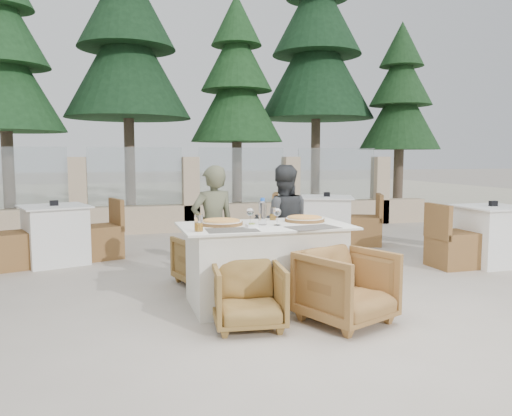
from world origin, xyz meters
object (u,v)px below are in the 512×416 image
object	(u,v)px
water_bottle	(263,211)
armchair_far_right	(282,257)
dining_table	(265,265)
pizza_left	(221,222)
olive_dish	(252,225)
armchair_near_right	(346,287)
bg_table_b	(326,220)
wine_glass_centre	(250,215)
bg_table_a	(55,235)
bg_table_c	(492,235)
armchair_far_left	(205,260)
armchair_near_left	(248,296)
beer_glass_left	(199,223)
diner_left	(213,228)
pizza_right	(305,219)
beer_glass_right	(273,214)
wine_glass_near	(277,216)
diner_right	(283,224)

from	to	relation	value
water_bottle	armchair_far_right	bearing A→B (deg)	57.92
armchair_far_right	dining_table	bearing A→B (deg)	40.71
pizza_left	olive_dish	xyz separation A→B (m)	(0.23, -0.27, -0.00)
armchair_far_right	armchair_near_right	xyz separation A→B (m)	(0.08, -1.44, 0.02)
armchair_near_right	bg_table_b	xyz separation A→B (m)	(1.42, 3.56, 0.07)
wine_glass_centre	olive_dish	size ratio (longest dim) A/B	1.67
dining_table	wine_glass_centre	xyz separation A→B (m)	(-0.14, 0.02, 0.48)
olive_dish	bg_table_a	distance (m)	3.33
pizza_left	bg_table_c	xyz separation A→B (m)	(3.77, 0.73, -0.41)
armchair_far_right	armchair_near_right	world-z (taller)	armchair_near_right
armchair_far_left	bg_table_a	distance (m)	2.33
armchair_near_right	bg_table_b	distance (m)	3.83
armchair_far_right	bg_table_a	world-z (taller)	bg_table_a
dining_table	pizza_left	world-z (taller)	pizza_left
olive_dish	armchair_near_left	world-z (taller)	olive_dish
wine_glass_centre	beer_glass_left	world-z (taller)	wine_glass_centre
beer_glass_left	armchair_far_right	xyz separation A→B (m)	(1.10, 0.96, -0.55)
wine_glass_centre	diner_left	distance (m)	0.68
pizza_right	armchair_near_right	bearing A→B (deg)	-86.52
dining_table	bg_table_c	world-z (taller)	same
beer_glass_right	bg_table_c	distance (m)	3.26
water_bottle	diner_left	world-z (taller)	diner_left
wine_glass_near	diner_right	world-z (taller)	diner_right
pizza_left	armchair_near_right	world-z (taller)	pizza_left
water_bottle	armchair_near_right	bearing A→B (deg)	-53.86
wine_glass_centre	armchair_far_right	size ratio (longest dim) A/B	0.28
wine_glass_near	wine_glass_centre	bearing A→B (deg)	158.72
armchair_near_left	armchair_near_right	world-z (taller)	armchair_near_right
armchair_far_right	water_bottle	bearing A→B (deg)	39.28
pizza_left	armchair_far_left	bearing A→B (deg)	91.29
wine_glass_centre	beer_glass_right	size ratio (longest dim) A/B	1.41
armchair_far_right	wine_glass_centre	bearing A→B (deg)	32.51
dining_table	pizza_right	size ratio (longest dim) A/B	4.04
beer_glass_left	olive_dish	size ratio (longest dim) A/B	1.36
olive_dish	armchair_far_left	size ratio (longest dim) A/B	0.18
wine_glass_near	pizza_right	bearing A→B (deg)	28.79
armchair_near_left	beer_glass_left	bearing A→B (deg)	140.29
beer_glass_right	armchair_far_left	size ratio (longest dim) A/B	0.22
water_bottle	olive_dish	bearing A→B (deg)	-132.44
wine_glass_centre	armchair_near_left	distance (m)	0.87
armchair_near_left	diner_left	distance (m)	1.28
beer_glass_right	armchair_near_right	world-z (taller)	beer_glass_right
bg_table_b	pizza_right	bearing A→B (deg)	-95.71
beer_glass_right	armchair_near_left	distance (m)	1.18
beer_glass_left	armchair_near_right	size ratio (longest dim) A/B	0.22
wine_glass_near	armchair_far_right	size ratio (longest dim) A/B	0.28
armchair_near_right	pizza_left	bearing A→B (deg)	115.01
armchair_far_left	wine_glass_near	bearing A→B (deg)	100.54
armchair_near_left	armchair_near_right	distance (m)	0.84
wine_glass_near	bg_table_a	distance (m)	3.43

